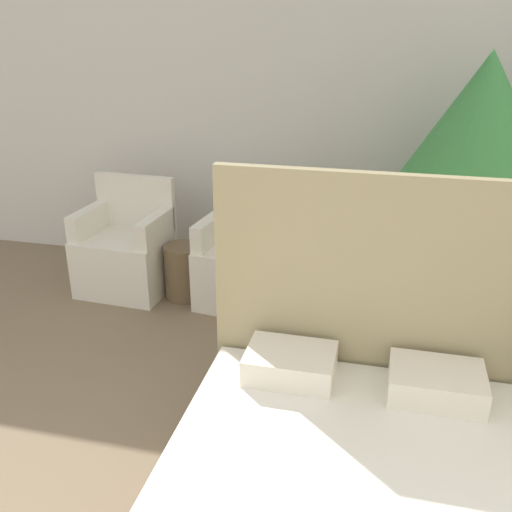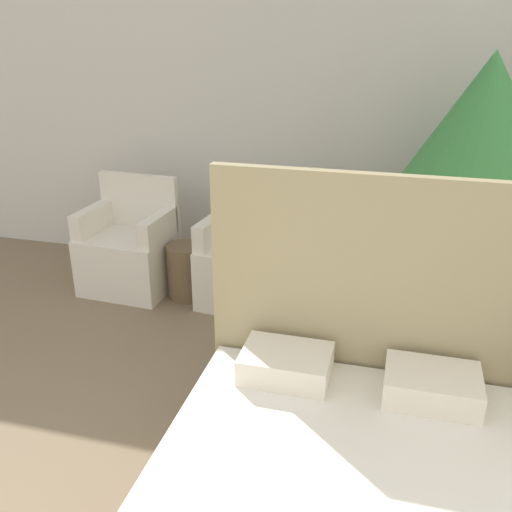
{
  "view_description": "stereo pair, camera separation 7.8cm",
  "coord_description": "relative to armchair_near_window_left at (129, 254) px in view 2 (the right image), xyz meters",
  "views": [
    {
      "loc": [
        1.4,
        -0.53,
        2.11
      ],
      "look_at": [
        0.6,
        2.77,
        0.69
      ],
      "focal_mm": 40.0,
      "sensor_mm": 36.0,
      "label": 1
    },
    {
      "loc": [
        1.48,
        -0.51,
        2.11
      ],
      "look_at": [
        0.6,
        2.77,
        0.69
      ],
      "focal_mm": 40.0,
      "sensor_mm": 36.0,
      "label": 2
    }
  ],
  "objects": [
    {
      "name": "wall_back",
      "position": [
        0.66,
        0.78,
        1.14
      ],
      "size": [
        10.0,
        0.06,
        2.9
      ],
      "color": "silver",
      "rests_on": "ground_plane"
    },
    {
      "name": "potted_palm",
      "position": [
        2.6,
        -0.1,
        1.01
      ],
      "size": [
        1.38,
        1.38,
        1.94
      ],
      "color": "#38281E",
      "rests_on": "ground_plane"
    },
    {
      "name": "armchair_near_window_right",
      "position": [
        1.03,
        -0.0,
        0.0
      ],
      "size": [
        0.76,
        0.64,
        0.93
      ],
      "rotation": [
        0.0,
        0.0,
        -0.11
      ],
      "color": "silver",
      "rests_on": "ground_plane"
    },
    {
      "name": "side_table",
      "position": [
        0.51,
        -0.02,
        -0.09
      ],
      "size": [
        0.31,
        0.31,
        0.45
      ],
      "color": "brown",
      "rests_on": "ground_plane"
    },
    {
      "name": "armchair_near_window_left",
      "position": [
        0.0,
        0.0,
        0.0
      ],
      "size": [
        0.73,
        0.61,
        0.93
      ],
      "rotation": [
        0.0,
        0.0,
        -0.06
      ],
      "color": "silver",
      "rests_on": "ground_plane"
    }
  ]
}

